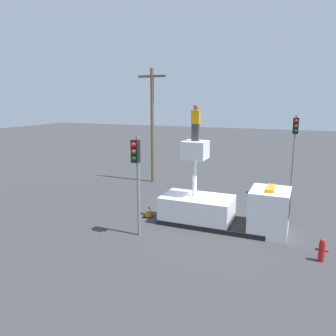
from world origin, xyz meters
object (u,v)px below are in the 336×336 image
object	(u,v)px
worker	(196,123)
traffic_light_across	(295,140)
fire_hydrant	(322,250)
bucket_truck	(223,208)
utility_pole	(152,122)
traffic_cone_rear	(149,211)
traffic_light_pole	(136,167)

from	to	relation	value
worker	traffic_light_across	world-z (taller)	worker
traffic_light_across	fire_hydrant	bearing A→B (deg)	-80.28
bucket_truck	utility_pole	world-z (taller)	utility_pole
traffic_light_across	fire_hydrant	distance (m)	9.56
bucket_truck	worker	size ratio (longest dim) A/B	3.59
fire_hydrant	traffic_cone_rear	size ratio (longest dim) A/B	1.34
bucket_truck	traffic_light_across	distance (m)	7.85
traffic_light_pole	traffic_cone_rear	size ratio (longest dim) A/B	6.63
traffic_light_across	traffic_cone_rear	world-z (taller)	traffic_light_across
bucket_truck	utility_pole	bearing A→B (deg)	135.58
bucket_truck	traffic_light_pole	distance (m)	4.96
worker	utility_pole	size ratio (longest dim) A/B	0.20
worker	bucket_truck	bearing A→B (deg)	0.00
traffic_light_pole	traffic_light_across	world-z (taller)	traffic_light_across
bucket_truck	traffic_cone_rear	world-z (taller)	bucket_truck
traffic_cone_rear	utility_pole	bearing A→B (deg)	113.55
traffic_light_pole	worker	bearing A→B (deg)	55.88
traffic_light_pole	utility_pole	world-z (taller)	utility_pole
traffic_light_pole	bucket_truck	bearing A→B (deg)	39.08
traffic_light_pole	utility_pole	bearing A→B (deg)	111.37
worker	fire_hydrant	world-z (taller)	worker
traffic_cone_rear	worker	bearing A→B (deg)	3.81
traffic_cone_rear	utility_pole	xyz separation A→B (m)	(-3.16, 7.24, 4.27)
worker	traffic_light_across	xyz separation A→B (m)	(4.43, 6.72, -1.37)
traffic_light_across	fire_hydrant	xyz separation A→B (m)	(1.52, -8.85, -3.29)
bucket_truck	worker	distance (m)	4.46
bucket_truck	traffic_light_across	size ratio (longest dim) A/B	1.18
worker	utility_pole	world-z (taller)	utility_pole
worker	traffic_cone_rear	size ratio (longest dim) A/B	2.48
bucket_truck	utility_pole	distance (m)	10.75
fire_hydrant	utility_pole	bearing A→B (deg)	141.70
bucket_truck	fire_hydrant	world-z (taller)	bucket_truck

